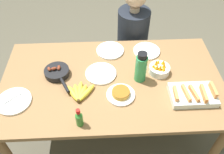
{
  "coord_description": "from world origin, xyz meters",
  "views": [
    {
      "loc": [
        -0.06,
        -1.26,
        2.11
      ],
      "look_at": [
        0.0,
        0.0,
        0.78
      ],
      "focal_mm": 38.0,
      "sensor_mm": 36.0,
      "label": 1
    }
  ],
  "objects": [
    {
      "name": "hot_sauce_bottle",
      "position": [
        -0.23,
        -0.39,
        0.82
      ],
      "size": [
        0.05,
        0.05,
        0.16
      ],
      "color": "#337F2D",
      "rests_on": "dining_table"
    },
    {
      "name": "frittata_plate_center",
      "position": [
        0.06,
        -0.16,
        0.77
      ],
      "size": [
        0.21,
        0.21,
        0.05
      ],
      "color": "white",
      "rests_on": "dining_table"
    },
    {
      "name": "banana_bunch",
      "position": [
        -0.24,
        -0.14,
        0.77
      ],
      "size": [
        0.23,
        0.21,
        0.04
      ],
      "color": "yellow",
      "rests_on": "dining_table"
    },
    {
      "name": "ground_plane",
      "position": [
        0.0,
        0.0,
        0.0
      ],
      "size": [
        14.0,
        14.0,
        0.0
      ],
      "primitive_type": "plane",
      "color": "#565142"
    },
    {
      "name": "empty_plate_far_left",
      "position": [
        -0.09,
        0.06,
        0.76
      ],
      "size": [
        0.25,
        0.25,
        0.02
      ],
      "color": "white",
      "rests_on": "dining_table"
    },
    {
      "name": "skillet",
      "position": [
        -0.43,
        0.07,
        0.78
      ],
      "size": [
        0.22,
        0.32,
        0.08
      ],
      "rotation": [
        0.0,
        0.0,
        5.18
      ],
      "color": "black",
      "rests_on": "dining_table"
    },
    {
      "name": "water_bottle",
      "position": [
        0.22,
        0.0,
        0.88
      ],
      "size": [
        0.09,
        0.09,
        0.26
      ],
      "color": "#2D9351",
      "rests_on": "dining_table"
    },
    {
      "name": "melon_tray",
      "position": [
        0.58,
        -0.2,
        0.78
      ],
      "size": [
        0.32,
        0.22,
        0.1
      ],
      "color": "silver",
      "rests_on": "dining_table"
    },
    {
      "name": "empty_plate_far_right",
      "position": [
        -0.71,
        -0.18,
        0.76
      ],
      "size": [
        0.25,
        0.25,
        0.02
      ],
      "color": "white",
      "rests_on": "dining_table"
    },
    {
      "name": "empty_plate_mid_edge",
      "position": [
        0.32,
        0.32,
        0.76
      ],
      "size": [
        0.23,
        0.23,
        0.02
      ],
      "color": "white",
      "rests_on": "dining_table"
    },
    {
      "name": "fruit_bowl_mango",
      "position": [
        0.38,
        0.06,
        0.79
      ],
      "size": [
        0.16,
        0.16,
        0.11
      ],
      "color": "white",
      "rests_on": "dining_table"
    },
    {
      "name": "empty_plate_near_front",
      "position": [
        -0.0,
        0.34,
        0.76
      ],
      "size": [
        0.24,
        0.24,
        0.02
      ],
      "color": "white",
      "rests_on": "dining_table"
    },
    {
      "name": "person_figure",
      "position": [
        0.24,
        0.69,
        0.5
      ],
      "size": [
        0.34,
        0.34,
        1.19
      ],
      "color": "black",
      "rests_on": "ground_plane"
    },
    {
      "name": "dining_table",
      "position": [
        0.0,
        0.0,
        0.66
      ],
      "size": [
        1.73,
        0.97,
        0.75
      ],
      "color": "olive",
      "rests_on": "ground_plane"
    }
  ]
}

